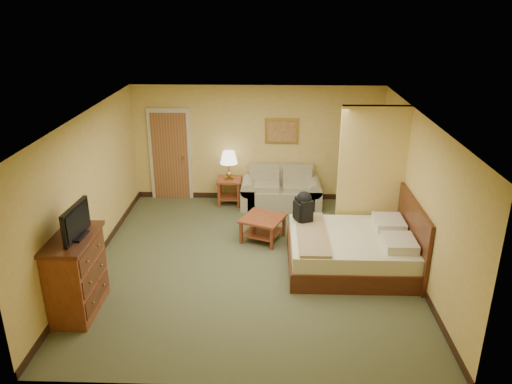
{
  "coord_description": "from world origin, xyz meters",
  "views": [
    {
      "loc": [
        0.33,
        -7.71,
        4.36
      ],
      "look_at": [
        0.06,
        0.6,
        1.09
      ],
      "focal_mm": 35.0,
      "sensor_mm": 36.0,
      "label": 1
    }
  ],
  "objects_px": {
    "loveseat": "(281,193)",
    "coffee_table": "(263,224)",
    "bed": "(357,250)",
    "dresser": "(77,274)"
  },
  "relations": [
    {
      "from": "coffee_table",
      "to": "dresser",
      "type": "height_order",
      "value": "dresser"
    },
    {
      "from": "dresser",
      "to": "bed",
      "type": "distance_m",
      "value": 4.52
    },
    {
      "from": "coffee_table",
      "to": "bed",
      "type": "relative_size",
      "value": 0.43
    },
    {
      "from": "dresser",
      "to": "bed",
      "type": "height_order",
      "value": "bed"
    },
    {
      "from": "coffee_table",
      "to": "bed",
      "type": "distance_m",
      "value": 1.91
    },
    {
      "from": "loveseat",
      "to": "coffee_table",
      "type": "distance_m",
      "value": 1.73
    },
    {
      "from": "dresser",
      "to": "coffee_table",
      "type": "bearing_deg",
      "value": 42.09
    },
    {
      "from": "loveseat",
      "to": "dresser",
      "type": "bearing_deg",
      "value": -126.47
    },
    {
      "from": "loveseat",
      "to": "bed",
      "type": "relative_size",
      "value": 0.79
    },
    {
      "from": "loveseat",
      "to": "bed",
      "type": "xyz_separation_m",
      "value": [
        1.27,
        -2.67,
        0.04
      ]
    }
  ]
}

